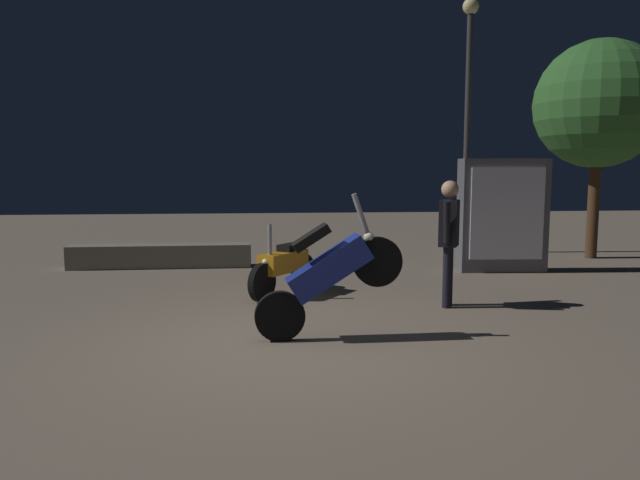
{
  "coord_description": "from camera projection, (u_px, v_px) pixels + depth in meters",
  "views": [
    {
      "loc": [
        -0.26,
        -6.18,
        1.87
      ],
      "look_at": [
        0.48,
        1.18,
        1.0
      ],
      "focal_mm": 32.88,
      "sensor_mm": 36.0,
      "label": 1
    }
  ],
  "objects": [
    {
      "name": "ground_plane",
      "position": [
        287.0,
        345.0,
        6.35
      ],
      "size": [
        40.0,
        40.0,
        0.0
      ],
      "primitive_type": "plane",
      "color": "#756656"
    },
    {
      "name": "kiosk_billboard",
      "position": [
        502.0,
        215.0,
        10.92
      ],
      "size": [
        1.63,
        0.64,
        2.1
      ],
      "rotation": [
        0.0,
        0.0,
        3.07
      ],
      "color": "#595960",
      "rests_on": "ground_plane"
    },
    {
      "name": "planter_wall_low",
      "position": [
        161.0,
        256.0,
        11.42
      ],
      "size": [
        3.48,
        0.5,
        0.45
      ],
      "color": "gray",
      "rests_on": "ground_plane"
    },
    {
      "name": "streetlamp_near",
      "position": [
        468.0,
        96.0,
        13.09
      ],
      "size": [
        0.36,
        0.36,
        5.65
      ],
      "color": "#38383D",
      "rests_on": "ground_plane"
    },
    {
      "name": "motorcycle_blue_foreground",
      "position": [
        329.0,
        273.0,
        6.49
      ],
      "size": [
        1.66,
        0.35,
        1.63
      ],
      "rotation": [
        0.0,
        0.0,
        0.05
      ],
      "color": "black",
      "rests_on": "ground_plane"
    },
    {
      "name": "person_rider_beside",
      "position": [
        449.0,
        232.0,
        8.02
      ],
      "size": [
        0.37,
        0.64,
        1.74
      ],
      "rotation": [
        0.0,
        0.0,
        5.84
      ],
      "color": "black",
      "rests_on": "ground_plane"
    },
    {
      "name": "motorcycle_orange_parked_left",
      "position": [
        284.0,
        266.0,
        8.85
      ],
      "size": [
        1.07,
        1.4,
        1.11
      ],
      "rotation": [
        0.0,
        0.0,
        4.08
      ],
      "color": "black",
      "rests_on": "ground_plane"
    },
    {
      "name": "tree_left_bg",
      "position": [
        599.0,
        105.0,
        12.31
      ],
      "size": [
        2.67,
        2.67,
        4.61
      ],
      "color": "#4C331E",
      "rests_on": "ground_plane"
    }
  ]
}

